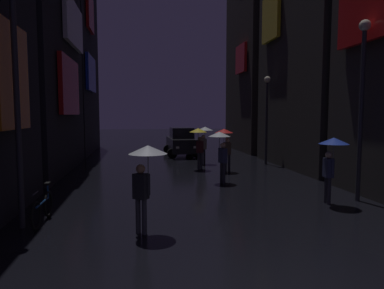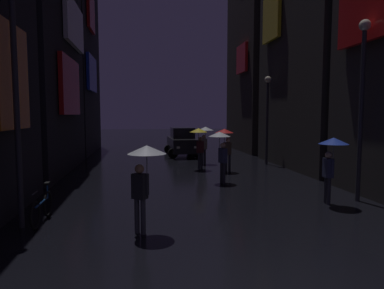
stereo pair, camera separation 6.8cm
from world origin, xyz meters
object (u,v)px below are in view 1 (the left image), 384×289
object	(u,v)px
bicycle_parked_at_storefront	(43,208)
streetlamp_right_near	(362,90)
pedestrian_near_crossing_clear	(146,165)
car_distant	(182,142)
streetlamp_right_far	(267,109)
pedestrian_foreground_left_red	(225,138)
pedestrian_midstreet_left_clear	(220,143)
pedestrian_midstreet_centre_yellow	(199,137)
pedestrian_foreground_right_clear	(204,135)
streetlamp_left_near	(16,77)
pedestrian_far_right_blue	(332,152)

from	to	relation	value
bicycle_parked_at_storefront	streetlamp_right_near	world-z (taller)	streetlamp_right_near
pedestrian_near_crossing_clear	car_distant	world-z (taller)	pedestrian_near_crossing_clear
streetlamp_right_far	pedestrian_foreground_left_red	bearing A→B (deg)	-144.53
pedestrian_near_crossing_clear	car_distant	distance (m)	15.31
pedestrian_midstreet_left_clear	pedestrian_midstreet_centre_yellow	xyz separation A→B (m)	(-0.30, 3.53, 0.00)
pedestrian_foreground_right_clear	streetlamp_left_near	size ratio (longest dim) A/B	0.35
pedestrian_midstreet_left_clear	car_distant	xyz separation A→B (m)	(-0.46, 9.40, -0.74)
pedestrian_foreground_right_clear	car_distant	world-z (taller)	pedestrian_foreground_right_clear
pedestrian_far_right_blue	streetlamp_left_near	bearing A→B (deg)	-174.41
pedestrian_midstreet_centre_yellow	streetlamp_right_near	bearing A→B (deg)	-59.95
bicycle_parked_at_storefront	car_distant	world-z (taller)	car_distant
streetlamp_right_far	streetlamp_right_near	size ratio (longest dim) A/B	0.85
pedestrian_far_right_blue	streetlamp_right_far	xyz separation A→B (m)	(1.16, 8.60, 1.46)
pedestrian_foreground_right_clear	bicycle_parked_at_storefront	world-z (taller)	pedestrian_foreground_right_clear
pedestrian_far_right_blue	streetlamp_right_near	world-z (taller)	streetlamp_right_near
pedestrian_foreground_right_clear	pedestrian_foreground_left_red	distance (m)	2.73
streetlamp_right_near	streetlamp_left_near	xyz separation A→B (m)	(-10.00, -1.18, 0.12)
pedestrian_far_right_blue	streetlamp_left_near	distance (m)	9.12
bicycle_parked_at_storefront	pedestrian_midstreet_left_clear	bearing A→B (deg)	36.87
pedestrian_foreground_right_clear	pedestrian_midstreet_left_clear	bearing A→B (deg)	-93.75
pedestrian_foreground_right_clear	pedestrian_midstreet_left_clear	xyz separation A→B (m)	(-0.35, -5.36, 0.00)
pedestrian_foreground_left_red	streetlamp_right_far	distance (m)	3.86
pedestrian_far_right_blue	pedestrian_foreground_left_red	bearing A→B (deg)	105.04
pedestrian_far_right_blue	pedestrian_near_crossing_clear	bearing A→B (deg)	-162.68
pedestrian_foreground_right_clear	pedestrian_foreground_left_red	size ratio (longest dim) A/B	1.00
pedestrian_foreground_right_clear	streetlamp_right_far	distance (m)	3.78
pedestrian_near_crossing_clear	car_distant	xyz separation A→B (m)	(2.69, 15.05, -0.74)
pedestrian_far_right_blue	streetlamp_right_far	world-z (taller)	streetlamp_right_far
pedestrian_midstreet_centre_yellow	bicycle_parked_at_storefront	bearing A→B (deg)	-124.97
pedestrian_near_crossing_clear	streetlamp_right_far	world-z (taller)	streetlamp_right_far
bicycle_parked_at_storefront	streetlamp_right_far	bearing A→B (deg)	43.50
streetlamp_right_far	pedestrian_foreground_right_clear	bearing A→B (deg)	170.01
pedestrian_near_crossing_clear	streetlamp_right_near	distance (m)	7.50
pedestrian_foreground_left_red	streetlamp_left_near	size ratio (longest dim) A/B	0.35
pedestrian_far_right_blue	bicycle_parked_at_storefront	distance (m)	8.56
pedestrian_near_crossing_clear	pedestrian_far_right_blue	distance (m)	6.05
bicycle_parked_at_storefront	streetlamp_left_near	xyz separation A→B (m)	(-0.40, -0.35, 3.34)
pedestrian_midstreet_left_clear	streetlamp_left_near	xyz separation A→B (m)	(-6.21, -4.72, 2.06)
streetlamp_right_near	pedestrian_foreground_right_clear	bearing A→B (deg)	111.13
pedestrian_foreground_right_clear	pedestrian_near_crossing_clear	xyz separation A→B (m)	(-3.50, -11.01, 0.00)
pedestrian_midstreet_centre_yellow	car_distant	xyz separation A→B (m)	(-0.16, 5.87, -0.74)
pedestrian_far_right_blue	pedestrian_midstreet_centre_yellow	distance (m)	7.94
pedestrian_foreground_right_clear	bicycle_parked_at_storefront	size ratio (longest dim) A/B	1.16
streetlamp_right_near	streetlamp_left_near	bearing A→B (deg)	-173.26
streetlamp_right_far	pedestrian_midstreet_centre_yellow	bearing A→B (deg)	-163.31
pedestrian_near_crossing_clear	pedestrian_far_right_blue	bearing A→B (deg)	17.32
pedestrian_foreground_right_clear	car_distant	size ratio (longest dim) A/B	0.51
pedestrian_near_crossing_clear	pedestrian_far_right_blue	xyz separation A→B (m)	(5.78, 1.80, 0.00)
pedestrian_foreground_right_clear	streetlamp_right_far	world-z (taller)	streetlamp_right_far
streetlamp_left_near	pedestrian_near_crossing_clear	bearing A→B (deg)	-16.95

